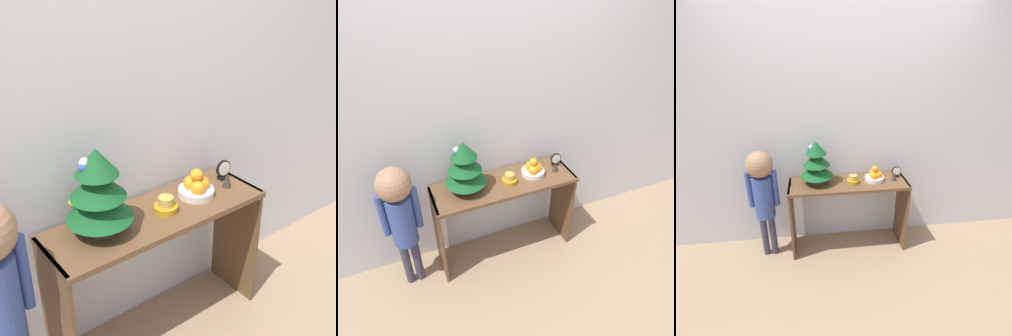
{
  "view_description": "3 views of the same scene",
  "coord_description": "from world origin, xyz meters",
  "views": [
    {
      "loc": [
        -1.15,
        -1.4,
        2.02
      ],
      "look_at": [
        0.06,
        0.18,
        1.0
      ],
      "focal_mm": 50.0,
      "sensor_mm": 36.0,
      "label": 1
    },
    {
      "loc": [
        -0.79,
        -1.74,
        2.37
      ],
      "look_at": [
        0.01,
        0.18,
        0.91
      ],
      "focal_mm": 35.0,
      "sensor_mm": 36.0,
      "label": 2
    },
    {
      "loc": [
        -0.34,
        -2.08,
        1.95
      ],
      "look_at": [
        -0.04,
        0.19,
        0.92
      ],
      "focal_mm": 28.0,
      "sensor_mm": 36.0,
      "label": 3
    }
  ],
  "objects": [
    {
      "name": "fruit_bowl",
      "position": [
        0.27,
        0.2,
        0.82
      ],
      "size": [
        0.19,
        0.19,
        0.16
      ],
      "color": "silver",
      "rests_on": "console_table"
    },
    {
      "name": "desk_clock",
      "position": [
        0.5,
        0.25,
        0.82
      ],
      "size": [
        0.1,
        0.04,
        0.12
      ],
      "color": "black",
      "rests_on": "console_table"
    },
    {
      "name": "ground_plane",
      "position": [
        0.0,
        0.0,
        0.0
      ],
      "size": [
        12.0,
        12.0,
        0.0
      ],
      "primitive_type": "plane",
      "color": "#997F60"
    },
    {
      "name": "child_figure",
      "position": [
        -0.82,
        0.16,
        0.77
      ],
      "size": [
        0.29,
        0.25,
        1.14
      ],
      "color": "#38384C",
      "rests_on": "ground_plane"
    },
    {
      "name": "back_wall",
      "position": [
        0.0,
        0.43,
        1.25
      ],
      "size": [
        7.0,
        0.05,
        2.5
      ],
      "primitive_type": "cube",
      "color": "silver",
      "rests_on": "ground_plane"
    },
    {
      "name": "figurine",
      "position": [
        0.46,
        0.17,
        0.81
      ],
      "size": [
        0.05,
        0.05,
        0.08
      ],
      "color": "#382D23",
      "rests_on": "console_table"
    },
    {
      "name": "console_table",
      "position": [
        0.0,
        0.19,
        0.59
      ],
      "size": [
        1.17,
        0.38,
        0.77
      ],
      "color": "brown",
      "rests_on": "ground_plane"
    },
    {
      "name": "mini_tree",
      "position": [
        -0.3,
        0.22,
        0.98
      ],
      "size": [
        0.31,
        0.31,
        0.43
      ],
      "color": "#4C3828",
      "rests_on": "console_table"
    },
    {
      "name": "singing_bowl",
      "position": [
        0.04,
        0.18,
        0.8
      ],
      "size": [
        0.12,
        0.12,
        0.08
      ],
      "color": "#B78419",
      "rests_on": "console_table"
    }
  ]
}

